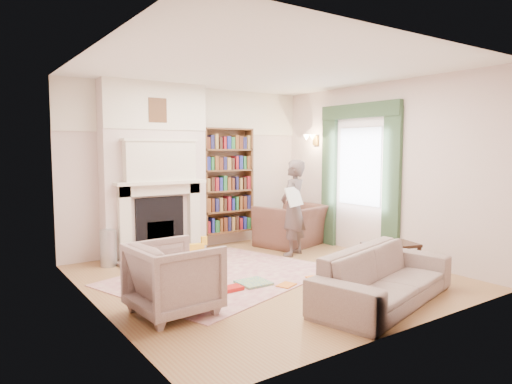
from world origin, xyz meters
TOP-DOWN VIEW (x-y plane):
  - floor at (0.00, 0.00)m, footprint 4.50×4.50m
  - ceiling at (0.00, 0.00)m, footprint 4.50×4.50m
  - wall_back at (0.00, 2.25)m, footprint 4.50×0.00m
  - wall_front at (0.00, -2.25)m, footprint 4.50×0.00m
  - wall_left at (-2.25, 0.00)m, footprint 0.00×4.50m
  - wall_right at (2.25, 0.00)m, footprint 0.00×4.50m
  - fireplace at (-0.75, 2.05)m, footprint 1.70×0.58m
  - bookcase at (0.65, 2.12)m, footprint 1.00×0.24m
  - window at (2.23, 0.40)m, footprint 0.02×0.90m
  - curtain_left at (2.20, -0.30)m, footprint 0.07×0.32m
  - curtain_right at (2.20, 1.10)m, footprint 0.07×0.32m
  - pelmet at (2.19, 0.40)m, footprint 0.09×1.70m
  - wall_sconce at (2.03, 1.50)m, footprint 0.20×0.24m
  - rug at (-0.49, 0.37)m, footprint 3.35×2.92m
  - armchair_reading at (1.57, 1.40)m, footprint 1.36×1.26m
  - armchair_left at (-1.62, -0.56)m, footprint 0.90×0.88m
  - sofa at (0.50, -1.61)m, footprint 2.23×1.33m
  - man_reading at (1.12, 0.80)m, footprint 0.68×0.58m
  - newspaper at (0.97, 0.60)m, footprint 0.46×0.30m
  - coffee_table at (1.47, -0.91)m, footprint 0.79×0.61m
  - paraffin_heater at (-1.60, 1.80)m, footprint 0.30×0.30m
  - rocking_horse at (-0.48, 1.21)m, footprint 0.49×0.26m
  - board_game at (-0.35, -0.20)m, footprint 0.39×0.39m
  - game_box_lid at (-0.72, -0.27)m, footprint 0.27×0.18m
  - comic_annuals at (0.22, -0.48)m, footprint 0.82×0.28m

SIDE VIEW (x-z plane):
  - floor at x=0.00m, z-range 0.00..0.00m
  - rug at x=-0.49m, z-range 0.00..0.01m
  - comic_annuals at x=0.22m, z-range 0.01..0.03m
  - board_game at x=-0.35m, z-range 0.01..0.04m
  - game_box_lid at x=-0.72m, z-range 0.01..0.06m
  - rocking_horse at x=-0.48m, z-range 0.00..0.41m
  - coffee_table at x=1.47m, z-range 0.00..0.45m
  - paraffin_heater at x=-1.60m, z-range 0.00..0.55m
  - sofa at x=0.50m, z-range 0.00..0.61m
  - armchair_reading at x=1.57m, z-range 0.00..0.73m
  - armchair_left at x=-1.62m, z-range 0.00..0.77m
  - man_reading at x=1.12m, z-range 0.00..1.57m
  - newspaper at x=0.97m, z-range 0.85..1.15m
  - bookcase at x=0.65m, z-range 0.25..2.10m
  - curtain_left at x=2.20m, z-range 0.00..2.40m
  - curtain_right at x=2.20m, z-range 0.00..2.40m
  - fireplace at x=-0.75m, z-range -0.01..2.79m
  - wall_back at x=0.00m, z-range -0.85..3.65m
  - wall_front at x=0.00m, z-range -0.85..3.65m
  - wall_left at x=-2.25m, z-range -0.85..3.65m
  - wall_right at x=2.25m, z-range -0.85..3.65m
  - window at x=2.23m, z-range 0.80..2.10m
  - wall_sconce at x=2.03m, z-range 1.78..2.02m
  - pelmet at x=2.19m, z-range 2.26..2.50m
  - ceiling at x=0.00m, z-range 2.80..2.80m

